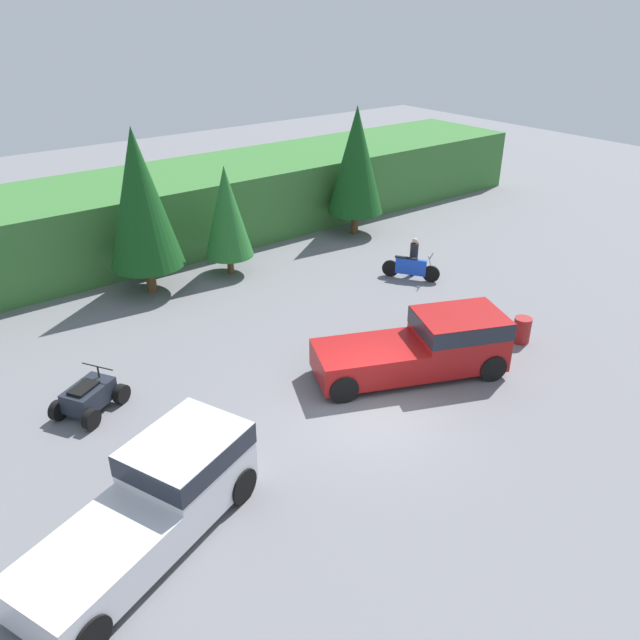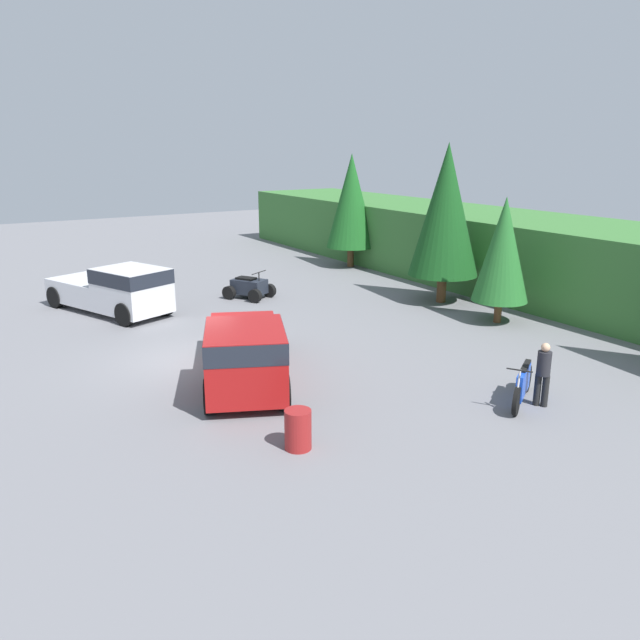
{
  "view_description": "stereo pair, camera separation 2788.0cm",
  "coord_description": "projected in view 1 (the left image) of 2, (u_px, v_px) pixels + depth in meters",
  "views": [
    {
      "loc": [
        -9.85,
        -10.51,
        10.39
      ],
      "look_at": [
        1.17,
        3.93,
        0.95
      ],
      "focal_mm": 35.0,
      "sensor_mm": 36.0,
      "label": 1
    },
    {
      "loc": [
        17.33,
        -5.85,
        6.27
      ],
      "look_at": [
        1.17,
        3.93,
        0.95
      ],
      "focal_mm": 35.0,
      "sensor_mm": 36.0,
      "label": 2
    }
  ],
  "objects": [
    {
      "name": "ground_plane",
      "position": [
        372.0,
        413.0,
        17.5
      ],
      "size": [
        80.0,
        80.0,
        0.0
      ],
      "primitive_type": "plane",
      "color": "slate"
    },
    {
      "name": "hillside_backdrop",
      "position": [
        137.0,
        216.0,
        28.05
      ],
      "size": [
        44.0,
        6.0,
        3.21
      ],
      "color": "#387033",
      "rests_on": "ground_plane"
    },
    {
      "name": "tree_mid_left",
      "position": [
        140.0,
        199.0,
        23.0
      ],
      "size": [
        2.81,
        2.81,
        6.39
      ],
      "color": "brown",
      "rests_on": "ground_plane"
    },
    {
      "name": "tree_mid_right",
      "position": [
        227.0,
        212.0,
        25.11
      ],
      "size": [
        2.0,
        2.0,
        4.55
      ],
      "color": "brown",
      "rests_on": "ground_plane"
    },
    {
      "name": "tree_right",
      "position": [
        356.0,
        161.0,
        29.19
      ],
      "size": [
        2.67,
        2.67,
        6.06
      ],
      "color": "brown",
      "rests_on": "ground_plane"
    },
    {
      "name": "pickup_truck_red",
      "position": [
        428.0,
        344.0,
        18.97
      ],
      "size": [
        6.11,
        4.1,
        1.87
      ],
      "rotation": [
        0.0,
        0.0,
        -0.41
      ],
      "color": "maroon",
      "rests_on": "ground_plane"
    },
    {
      "name": "pickup_truck_second",
      "position": [
        158.0,
        496.0,
        13.19
      ],
      "size": [
        5.89,
        3.93,
        1.87
      ],
      "rotation": [
        0.0,
        0.0,
        0.39
      ],
      "color": "silver",
      "rests_on": "ground_plane"
    },
    {
      "name": "dirt_bike",
      "position": [
        411.0,
        268.0,
        25.58
      ],
      "size": [
        1.38,
        2.09,
        1.15
      ],
      "rotation": [
        0.0,
        0.0,
        -1.01
      ],
      "color": "black",
      "rests_on": "ground_plane"
    },
    {
      "name": "quad_atv",
      "position": [
        89.0,
        397.0,
        17.4
      ],
      "size": [
        2.29,
        2.11,
        1.17
      ],
      "rotation": [
        0.0,
        0.0,
        0.55
      ],
      "color": "black",
      "rests_on": "ground_plane"
    },
    {
      "name": "rider_person",
      "position": [
        414.0,
        255.0,
        25.77
      ],
      "size": [
        0.47,
        0.47,
        1.64
      ],
      "rotation": [
        0.0,
        0.0,
        -1.0
      ],
      "color": "black",
      "rests_on": "ground_plane"
    },
    {
      "name": "steel_barrel",
      "position": [
        522.0,
        330.0,
        20.94
      ],
      "size": [
        0.58,
        0.58,
        0.88
      ],
      "color": "maroon",
      "rests_on": "ground_plane"
    }
  ]
}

